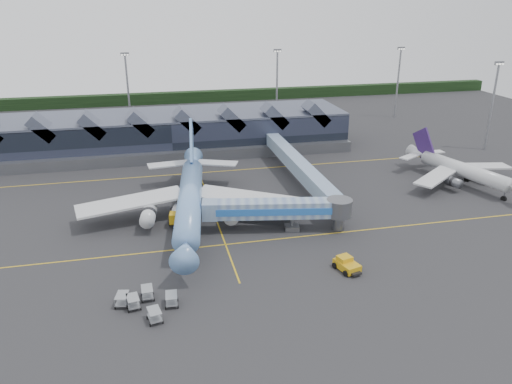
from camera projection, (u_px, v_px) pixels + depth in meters
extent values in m
plane|color=#242426|center=(218.00, 224.00, 87.45)|extent=(260.00, 260.00, 0.00)
cube|color=gold|center=(225.00, 244.00, 80.18)|extent=(120.00, 0.25, 0.01)
cube|color=gold|center=(199.00, 173.00, 112.86)|extent=(120.00, 0.25, 0.01)
cube|color=gold|center=(210.00, 203.00, 96.52)|extent=(0.25, 60.00, 0.01)
cube|color=black|center=(173.00, 98.00, 186.56)|extent=(260.00, 4.00, 4.00)
cube|color=black|center=(170.00, 133.00, 128.33)|extent=(90.00, 20.00, 9.00)
cube|color=#474C5E|center=(168.00, 115.00, 126.62)|extent=(90.00, 20.00, 0.60)
cube|color=slate|center=(173.00, 157.00, 119.52)|extent=(90.00, 2.50, 2.60)
cube|color=#474C5E|center=(43.00, 127.00, 114.21)|extent=(6.43, 6.00, 6.43)
cube|color=#474C5E|center=(93.00, 125.00, 116.49)|extent=(6.43, 6.00, 6.43)
cube|color=#474C5E|center=(141.00, 122.00, 118.78)|extent=(6.43, 6.00, 6.43)
cube|color=#474C5E|center=(187.00, 120.00, 121.06)|extent=(6.43, 6.00, 6.43)
cube|color=#474C5E|center=(231.00, 118.00, 123.34)|extent=(6.43, 6.00, 6.43)
cube|color=#474C5E|center=(274.00, 115.00, 125.62)|extent=(6.43, 6.00, 6.43)
cube|color=#474C5E|center=(316.00, 113.00, 127.90)|extent=(6.43, 6.00, 6.43)
cylinder|color=gray|center=(128.00, 93.00, 145.67)|extent=(0.56, 0.56, 22.00)
cube|color=slate|center=(125.00, 54.00, 141.66)|extent=(2.40, 0.50, 0.90)
cylinder|color=gray|center=(277.00, 87.00, 155.00)|extent=(0.56, 0.56, 22.00)
cube|color=slate|center=(277.00, 50.00, 150.99)|extent=(2.40, 0.50, 0.90)
cylinder|color=gray|center=(398.00, 83.00, 161.48)|extent=(0.56, 0.56, 22.00)
cube|color=slate|center=(401.00, 48.00, 157.47)|extent=(2.40, 0.50, 0.90)
cylinder|color=gray|center=(492.00, 108.00, 126.22)|extent=(0.56, 0.56, 22.00)
cube|color=slate|center=(499.00, 63.00, 122.20)|extent=(2.40, 0.50, 0.90)
cylinder|color=#6F98E1|center=(190.00, 199.00, 86.63)|extent=(8.48, 33.25, 4.07)
cone|color=#6F98E1|center=(185.00, 252.00, 68.70)|extent=(4.80, 6.15, 4.07)
cube|color=black|center=(185.00, 249.00, 67.74)|extent=(1.58, 0.54, 0.48)
cone|color=#6F98E1|center=(193.00, 162.00, 105.31)|extent=(5.05, 8.02, 4.07)
cube|color=silver|center=(130.00, 202.00, 87.29)|extent=(19.31, 9.33, 1.34)
cube|color=silver|center=(249.00, 198.00, 89.03)|extent=(19.34, 13.56, 1.34)
cylinder|color=silver|center=(149.00, 215.00, 84.49)|extent=(3.26, 5.95, 2.52)
cylinder|color=silver|center=(230.00, 212.00, 85.65)|extent=(3.26, 5.95, 2.52)
cube|color=#6F98E1|center=(192.00, 145.00, 102.02)|extent=(1.88, 10.39, 11.22)
cube|color=silver|center=(169.00, 164.00, 103.59)|extent=(8.80, 4.21, 0.27)
cube|color=silver|center=(217.00, 163.00, 104.42)|extent=(9.11, 6.21, 0.27)
cylinder|color=slate|center=(187.00, 259.00, 73.37)|extent=(0.30, 0.30, 2.36)
cylinder|color=slate|center=(171.00, 213.00, 88.82)|extent=(0.30, 0.30, 2.36)
cylinder|color=slate|center=(210.00, 212.00, 89.40)|extent=(0.30, 0.30, 2.36)
cylinder|color=black|center=(188.00, 263.00, 73.65)|extent=(0.68, 1.56, 1.51)
cylinder|color=silver|center=(464.00, 170.00, 104.56)|extent=(8.69, 21.12, 3.01)
cone|color=silver|center=(418.00, 153.00, 115.05)|extent=(4.22, 5.47, 3.01)
cube|color=silver|center=(436.00, 177.00, 102.37)|extent=(12.60, 10.25, 1.01)
cube|color=silver|center=(482.00, 166.00, 108.70)|extent=(12.68, 4.37, 1.01)
cylinder|color=slate|center=(453.00, 182.00, 101.69)|extent=(2.79, 3.99, 1.87)
cylinder|color=slate|center=(484.00, 174.00, 105.91)|extent=(2.79, 3.99, 1.87)
cube|color=#331C55|center=(423.00, 143.00, 113.05)|extent=(2.29, 6.64, 7.35)
cube|color=silver|center=(410.00, 156.00, 112.79)|extent=(6.03, 4.70, 0.25)
cube|color=silver|center=(432.00, 152.00, 115.84)|extent=(5.82, 2.30, 0.25)
cylinder|color=slate|center=(504.00, 196.00, 97.31)|extent=(0.28, 0.28, 1.75)
cylinder|color=slate|center=(450.00, 182.00, 105.02)|extent=(0.28, 0.28, 1.75)
cylinder|color=slate|center=(467.00, 178.00, 107.31)|extent=(0.28, 0.28, 1.75)
cylinder|color=black|center=(504.00, 199.00, 97.51)|extent=(0.74, 1.20, 1.12)
cube|color=#667EAB|center=(275.00, 209.00, 83.60)|extent=(19.99, 6.49, 2.87)
cube|color=blue|center=(276.00, 212.00, 82.17)|extent=(19.47, 3.69, 1.19)
cube|color=#667EAB|center=(210.00, 210.00, 83.16)|extent=(3.10, 3.58, 2.97)
cylinder|color=slate|center=(292.00, 219.00, 84.45)|extent=(0.69, 0.69, 4.02)
cube|color=slate|center=(292.00, 228.00, 85.02)|extent=(2.69, 2.37, 0.89)
cylinder|color=black|center=(286.00, 228.00, 85.02)|extent=(0.55, 0.95, 0.89)
cylinder|color=black|center=(298.00, 228.00, 85.09)|extent=(0.55, 0.95, 0.89)
cylinder|color=slate|center=(339.00, 208.00, 84.03)|extent=(4.35, 4.35, 2.97)
cylinder|color=slate|center=(338.00, 218.00, 84.76)|extent=(1.78, 1.78, 4.02)
cube|color=black|center=(178.00, 216.00, 88.88)|extent=(3.67, 8.46, 0.46)
cube|color=#C69412|center=(176.00, 218.00, 85.65)|extent=(2.52, 2.38, 2.00)
cube|color=black|center=(176.00, 218.00, 84.80)|extent=(2.00, 0.51, 0.91)
cylinder|color=silver|center=(179.00, 207.00, 89.45)|extent=(3.04, 5.58, 2.10)
sphere|color=silver|center=(180.00, 202.00, 91.90)|extent=(2.00, 2.00, 2.00)
sphere|color=silver|center=(177.00, 213.00, 86.99)|extent=(2.00, 2.00, 2.00)
cylinder|color=black|center=(170.00, 224.00, 86.38)|extent=(0.48, 0.95, 0.91)
cylinder|color=black|center=(183.00, 224.00, 86.46)|extent=(0.48, 0.95, 0.91)
cylinder|color=black|center=(172.00, 216.00, 89.34)|extent=(0.48, 0.95, 0.91)
cylinder|color=black|center=(185.00, 216.00, 89.42)|extent=(0.48, 0.95, 0.91)
cylinder|color=black|center=(174.00, 211.00, 91.46)|extent=(0.48, 0.95, 0.91)
cylinder|color=black|center=(186.00, 211.00, 91.54)|extent=(0.48, 0.95, 0.91)
cube|color=#C69412|center=(347.00, 265.00, 72.46)|extent=(3.32, 4.36, 1.07)
cube|color=#C69412|center=(345.00, 259.00, 72.70)|extent=(2.33, 2.18, 0.75)
cube|color=black|center=(356.00, 273.00, 70.89)|extent=(1.68, 1.23, 0.32)
cylinder|color=black|center=(346.00, 273.00, 70.98)|extent=(0.54, 0.91, 0.86)
cylinder|color=black|center=(359.00, 269.00, 72.08)|extent=(0.54, 0.91, 0.86)
cylinder|color=black|center=(335.00, 265.00, 73.09)|extent=(0.54, 0.91, 0.86)
cylinder|color=black|center=(348.00, 261.00, 74.19)|extent=(0.54, 0.91, 0.86)
cube|color=#9A9DA2|center=(147.00, 295.00, 65.63)|extent=(1.55, 2.35, 0.16)
cube|color=#9A9DA2|center=(147.00, 288.00, 65.27)|extent=(1.55, 2.35, 0.08)
cylinder|color=black|center=(153.00, 293.00, 66.72)|extent=(0.14, 0.38, 0.37)
cube|color=#9A9DA2|center=(172.00, 301.00, 64.21)|extent=(1.59, 2.37, 0.16)
cube|color=#9A9DA2|center=(171.00, 295.00, 63.85)|extent=(1.59, 2.37, 0.08)
cylinder|color=black|center=(178.00, 300.00, 65.23)|extent=(0.15, 0.38, 0.37)
cube|color=#9A9DA2|center=(122.00, 301.00, 64.19)|extent=(1.90, 2.54, 0.16)
cube|color=#9A9DA2|center=(122.00, 295.00, 63.83)|extent=(1.90, 2.54, 0.08)
cylinder|color=black|center=(130.00, 300.00, 65.12)|extent=(0.20, 0.39, 0.37)
cube|color=#9A9DA2|center=(155.00, 317.00, 61.02)|extent=(1.87, 2.53, 0.16)
cube|color=#9A9DA2|center=(154.00, 310.00, 60.66)|extent=(1.87, 2.53, 0.08)
cylinder|color=black|center=(160.00, 315.00, 62.16)|extent=(0.19, 0.39, 0.37)
cube|color=#9A9DA2|center=(133.00, 304.00, 63.66)|extent=(1.80, 2.49, 0.16)
cube|color=#9A9DA2|center=(133.00, 297.00, 63.29)|extent=(1.80, 2.49, 0.08)
cylinder|color=black|center=(139.00, 302.00, 64.79)|extent=(0.18, 0.39, 0.37)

